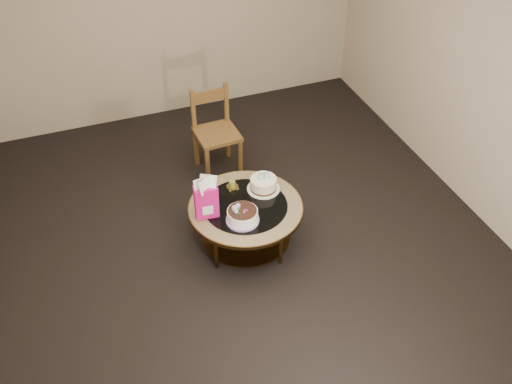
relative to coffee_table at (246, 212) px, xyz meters
name	(u,v)px	position (x,y,z in m)	size (l,w,h in m)	color
ground	(246,242)	(0.00, 0.00, -0.38)	(5.00, 5.00, 0.00)	black
room_walls	(244,97)	(0.00, 0.00, 1.16)	(4.52, 5.02, 2.61)	tan
coffee_table	(246,212)	(0.00, 0.00, 0.00)	(1.02, 1.02, 0.46)	brown
decorated_cake	(242,216)	(-0.09, -0.18, 0.13)	(0.28, 0.28, 0.17)	#B392CF
cream_cake	(263,184)	(0.23, 0.15, 0.14)	(0.30, 0.30, 0.19)	white
gift_bag	(206,198)	(-0.35, 0.00, 0.28)	(0.21, 0.16, 0.40)	#D6146B
pillar_candle	(232,185)	(-0.03, 0.27, 0.11)	(0.11, 0.11, 0.08)	#C2B74F
dining_chair	(216,131)	(0.10, 1.19, 0.09)	(0.44, 0.44, 0.91)	brown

